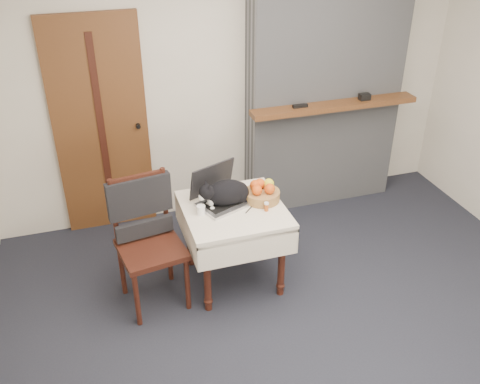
{
  "coord_description": "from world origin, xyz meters",
  "views": [
    {
      "loc": [
        -1.34,
        -2.58,
        2.89
      ],
      "look_at": [
        -0.29,
        0.75,
        0.86
      ],
      "focal_mm": 40.0,
      "sensor_mm": 36.0,
      "label": 1
    }
  ],
  "objects_px": {
    "door": "(101,128)",
    "chair": "(145,223)",
    "pill_bottle": "(266,207)",
    "cat": "(228,193)",
    "side_table": "(234,220)",
    "fruit_basket": "(262,193)",
    "laptop": "(220,193)",
    "cream_jar": "(201,210)"
  },
  "relations": [
    {
      "from": "cat",
      "to": "chair",
      "type": "bearing_deg",
      "value": 173.33
    },
    {
      "from": "fruit_basket",
      "to": "cream_jar",
      "type": "bearing_deg",
      "value": -172.93
    },
    {
      "from": "door",
      "to": "cat",
      "type": "bearing_deg",
      "value": -52.85
    },
    {
      "from": "cat",
      "to": "pill_bottle",
      "type": "height_order",
      "value": "cat"
    },
    {
      "from": "door",
      "to": "cream_jar",
      "type": "relative_size",
      "value": 26.81
    },
    {
      "from": "pill_bottle",
      "to": "chair",
      "type": "relative_size",
      "value": 0.07
    },
    {
      "from": "pill_bottle",
      "to": "fruit_basket",
      "type": "relative_size",
      "value": 0.26
    },
    {
      "from": "pill_bottle",
      "to": "chair",
      "type": "xyz_separation_m",
      "value": [
        -0.92,
        0.15,
        -0.07
      ]
    },
    {
      "from": "side_table",
      "to": "cat",
      "type": "relative_size",
      "value": 1.54
    },
    {
      "from": "door",
      "to": "chair",
      "type": "relative_size",
      "value": 1.91
    },
    {
      "from": "side_table",
      "to": "chair",
      "type": "bearing_deg",
      "value": 177.52
    },
    {
      "from": "cat",
      "to": "pill_bottle",
      "type": "distance_m",
      "value": 0.32
    },
    {
      "from": "door",
      "to": "chair",
      "type": "height_order",
      "value": "door"
    },
    {
      "from": "cat",
      "to": "fruit_basket",
      "type": "distance_m",
      "value": 0.28
    },
    {
      "from": "laptop",
      "to": "cat",
      "type": "height_order",
      "value": "laptop"
    },
    {
      "from": "side_table",
      "to": "chair",
      "type": "xyz_separation_m",
      "value": [
        -0.69,
        0.03,
        0.08
      ]
    },
    {
      "from": "laptop",
      "to": "chair",
      "type": "distance_m",
      "value": 0.63
    },
    {
      "from": "pill_bottle",
      "to": "cream_jar",
      "type": "bearing_deg",
      "value": 168.08
    },
    {
      "from": "pill_bottle",
      "to": "fruit_basket",
      "type": "bearing_deg",
      "value": 82.08
    },
    {
      "from": "door",
      "to": "laptop",
      "type": "distance_m",
      "value": 1.33
    },
    {
      "from": "cat",
      "to": "chair",
      "type": "distance_m",
      "value": 0.67
    },
    {
      "from": "side_table",
      "to": "fruit_basket",
      "type": "bearing_deg",
      "value": 10.35
    },
    {
      "from": "door",
      "to": "side_table",
      "type": "height_order",
      "value": "door"
    },
    {
      "from": "door",
      "to": "side_table",
      "type": "xyz_separation_m",
      "value": [
        0.87,
        -1.17,
        -0.41
      ]
    },
    {
      "from": "fruit_basket",
      "to": "chair",
      "type": "height_order",
      "value": "chair"
    },
    {
      "from": "cream_jar",
      "to": "pill_bottle",
      "type": "relative_size",
      "value": 1.02
    },
    {
      "from": "laptop",
      "to": "fruit_basket",
      "type": "distance_m",
      "value": 0.34
    },
    {
      "from": "door",
      "to": "laptop",
      "type": "relative_size",
      "value": 4.0
    },
    {
      "from": "pill_bottle",
      "to": "fruit_basket",
      "type": "height_order",
      "value": "fruit_basket"
    },
    {
      "from": "door",
      "to": "pill_bottle",
      "type": "height_order",
      "value": "door"
    },
    {
      "from": "pill_bottle",
      "to": "cat",
      "type": "bearing_deg",
      "value": 144.81
    },
    {
      "from": "side_table",
      "to": "laptop",
      "type": "xyz_separation_m",
      "value": [
        -0.08,
        0.12,
        0.19
      ]
    },
    {
      "from": "door",
      "to": "fruit_basket",
      "type": "xyz_separation_m",
      "value": [
        1.12,
        -1.12,
        -0.24
      ]
    },
    {
      "from": "cat",
      "to": "fruit_basket",
      "type": "bearing_deg",
      "value": -12.17
    },
    {
      "from": "laptop",
      "to": "pill_bottle",
      "type": "distance_m",
      "value": 0.39
    },
    {
      "from": "side_table",
      "to": "cat",
      "type": "distance_m",
      "value": 0.23
    },
    {
      "from": "door",
      "to": "cat",
      "type": "xyz_separation_m",
      "value": [
        0.84,
        -1.11,
        -0.2
      ]
    },
    {
      "from": "cream_jar",
      "to": "side_table",
      "type": "bearing_deg",
      "value": 3.9
    },
    {
      "from": "laptop",
      "to": "cream_jar",
      "type": "distance_m",
      "value": 0.24
    },
    {
      "from": "cat",
      "to": "fruit_basket",
      "type": "height_order",
      "value": "cat"
    },
    {
      "from": "pill_bottle",
      "to": "fruit_basket",
      "type": "distance_m",
      "value": 0.17
    },
    {
      "from": "cream_jar",
      "to": "chair",
      "type": "bearing_deg",
      "value": 173.6
    }
  ]
}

